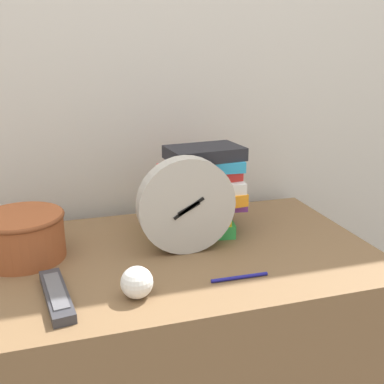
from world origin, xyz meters
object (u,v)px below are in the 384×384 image
Objects in this scene: basket at (23,235)px; tv_remote at (56,295)px; book_stack at (199,191)px; pen at (240,277)px; desk_clock at (186,206)px; crumpled_paper_ball at (137,282)px.

basket reaches higher than tv_remote.
book_stack reaches higher than pen.
desk_clock is 0.36m from tv_remote.
desk_clock is 1.83× the size of pen.
tv_remote reaches higher than pen.
desk_clock is 0.25m from crumpled_paper_ball.
pen is (0.22, 0.01, -0.03)m from crumpled_paper_ball.
desk_clock reaches higher than crumpled_paper_ball.
book_stack reaches higher than crumpled_paper_ball.
book_stack is 0.31m from pen.
desk_clock is at bearing 24.98° from tv_remote.
crumpled_paper_ball is (-0.22, -0.30, -0.08)m from book_stack.
desk_clock is at bearing -120.17° from book_stack.
tv_remote is at bearing -145.23° from book_stack.
desk_clock is at bearing -10.66° from basket.
basket is (-0.38, 0.07, -0.06)m from desk_clock.
crumpled_paper_ball reaches higher than pen.
desk_clock is 0.22m from pen.
pen is (0.07, -0.17, -0.11)m from desk_clock.
book_stack is at bearing 90.39° from pen.
book_stack reaches higher than basket.
crumpled_paper_ball is at bearing -177.57° from pen.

